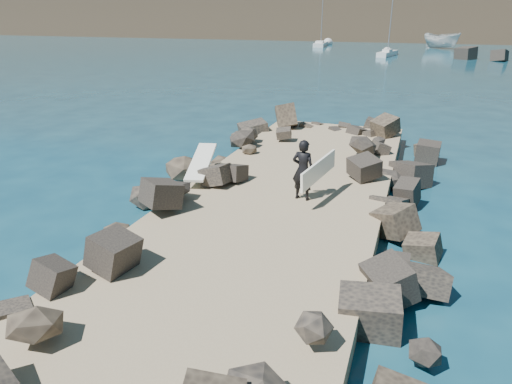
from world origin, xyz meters
The scene contains 9 objects.
ground centered at (0.00, 0.00, 0.00)m, with size 800.00×800.00×0.00m, color #0F384C.
jetty centered at (0.00, -2.00, 0.30)m, with size 6.00×26.00×0.60m, color #8C7759.
riprap_left centered at (-2.90, -1.50, 0.50)m, with size 2.60×22.00×1.00m, color black.
riprap_right centered at (2.90, -1.50, 0.50)m, with size 2.60×22.00×1.00m, color black.
surfboard_resting centered at (-2.88, 1.78, 1.04)m, with size 0.61×2.42×0.08m, color white.
boat_imported centered at (6.07, 76.20, 1.35)m, with size 2.62×6.97×2.69m, color silver.
surfer_with_board centered at (0.74, 1.10, 1.49)m, with size 1.06×2.16×1.77m.
sailboat_b centered at (-1.34, 58.27, 0.35)m, with size 2.55×6.37×7.60m.
sailboat_e centered at (-14.56, 75.59, 0.35)m, with size 2.55×8.37×9.81m.
Camera 1 is at (3.53, -10.95, 5.65)m, focal length 32.00 mm.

